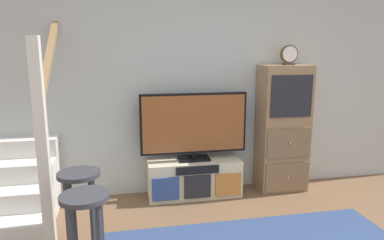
{
  "coord_description": "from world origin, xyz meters",
  "views": [
    {
      "loc": [
        -1.06,
        -1.56,
        1.69
      ],
      "look_at": [
        -0.4,
        1.85,
        0.98
      ],
      "focal_mm": 32.41,
      "sensor_mm": 36.0,
      "label": 1
    }
  ],
  "objects_px": {
    "media_console": "(194,178)",
    "television": "(194,125)",
    "side_cabinet": "(283,129)",
    "bar_stool_far": "(80,194)",
    "desk_clock": "(289,55)",
    "bar_stool_near": "(86,219)"
  },
  "relations": [
    {
      "from": "media_console",
      "to": "television",
      "type": "relative_size",
      "value": 0.88
    },
    {
      "from": "side_cabinet",
      "to": "bar_stool_far",
      "type": "distance_m",
      "value": 2.46
    },
    {
      "from": "side_cabinet",
      "to": "media_console",
      "type": "bearing_deg",
      "value": -179.46
    },
    {
      "from": "desk_clock",
      "to": "bar_stool_near",
      "type": "bearing_deg",
      "value": -146.53
    },
    {
      "from": "desk_clock",
      "to": "bar_stool_near",
      "type": "distance_m",
      "value": 2.82
    },
    {
      "from": "media_console",
      "to": "side_cabinet",
      "type": "xyz_separation_m",
      "value": [
        1.09,
        0.01,
        0.54
      ]
    },
    {
      "from": "television",
      "to": "bar_stool_near",
      "type": "xyz_separation_m",
      "value": [
        -1.06,
        -1.46,
        -0.31
      ]
    },
    {
      "from": "side_cabinet",
      "to": "bar_stool_far",
      "type": "bearing_deg",
      "value": -156.0
    },
    {
      "from": "television",
      "to": "bar_stool_near",
      "type": "distance_m",
      "value": 1.83
    },
    {
      "from": "bar_stool_far",
      "to": "bar_stool_near",
      "type": "bearing_deg",
      "value": -78.68
    },
    {
      "from": "desk_clock",
      "to": "television",
      "type": "bearing_deg",
      "value": 178.52
    },
    {
      "from": "media_console",
      "to": "television",
      "type": "xyz_separation_m",
      "value": [
        0.0,
        0.02,
        0.63
      ]
    },
    {
      "from": "television",
      "to": "bar_stool_far",
      "type": "xyz_separation_m",
      "value": [
        -1.15,
        -1.01,
        -0.31
      ]
    },
    {
      "from": "media_console",
      "to": "desk_clock",
      "type": "relative_size",
      "value": 4.68
    },
    {
      "from": "side_cabinet",
      "to": "desk_clock",
      "type": "relative_size",
      "value": 6.6
    },
    {
      "from": "side_cabinet",
      "to": "bar_stool_near",
      "type": "bearing_deg",
      "value": -146.03
    },
    {
      "from": "media_console",
      "to": "desk_clock",
      "type": "bearing_deg",
      "value": -0.24
    },
    {
      "from": "media_console",
      "to": "bar_stool_far",
      "type": "relative_size",
      "value": 1.48
    },
    {
      "from": "television",
      "to": "side_cabinet",
      "type": "relative_size",
      "value": 0.81
    },
    {
      "from": "media_console",
      "to": "side_cabinet",
      "type": "bearing_deg",
      "value": 0.54
    },
    {
      "from": "media_console",
      "to": "television",
      "type": "distance_m",
      "value": 0.63
    },
    {
      "from": "bar_stool_near",
      "to": "bar_stool_far",
      "type": "relative_size",
      "value": 0.99
    }
  ]
}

